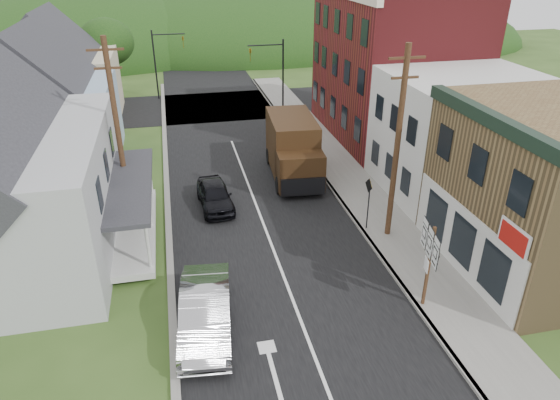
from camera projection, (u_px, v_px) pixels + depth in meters
ground at (291, 296)px, 19.86m from camera, size 120.00×120.00×0.00m
road at (250, 189)px, 28.55m from camera, size 9.00×90.00×0.02m
cross_road at (218, 106)px, 43.33m from camera, size 60.00×9.00×0.02m
sidewalk_right at (360, 193)px, 27.92m from camera, size 2.80×55.00×0.15m
curb_right at (337, 196)px, 27.66m from camera, size 0.20×55.00×0.15m
curb_left at (168, 213)px, 25.89m from camera, size 0.30×55.00×0.12m
storefront_tan at (559, 190)px, 20.44m from camera, size 8.00×8.00×7.00m
storefront_white at (461, 135)px, 27.08m from camera, size 8.00×7.00×6.50m
storefront_red at (392, 66)px, 34.54m from camera, size 8.00×12.00×10.00m
house_blue at (54, 104)px, 30.84m from camera, size 7.14×8.16×7.28m
house_cream at (68, 72)px, 38.56m from camera, size 7.14×8.16×7.28m
utility_pole_right at (397, 145)px, 21.86m from camera, size 1.60×0.26×9.00m
utility_pole_left at (118, 131)px, 23.44m from camera, size 1.60×0.26×9.00m
traffic_signal_right at (274, 69)px, 39.41m from camera, size 2.87×0.20×6.00m
traffic_signal_left at (162, 56)px, 43.83m from camera, size 2.87×0.20×6.00m
tree_left_d at (106, 42)px, 43.72m from camera, size 4.80×4.80×6.94m
forested_ridge at (196, 48)px, 67.67m from camera, size 90.00×30.00×16.00m
silver_sedan at (206, 312)px, 17.73m from camera, size 2.28×5.20×1.66m
dark_sedan at (215, 195)px, 26.31m from camera, size 1.88×4.13×1.37m
delivery_van at (293, 149)px, 29.33m from camera, size 3.01×6.47×3.53m
route_sign_cluster at (429, 255)px, 18.22m from camera, size 0.45×1.92×3.40m
warning_sign at (369, 197)px, 23.58m from camera, size 0.13×0.74×2.66m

